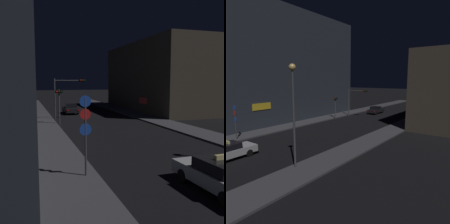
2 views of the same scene
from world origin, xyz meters
TOP-DOWN VIEW (x-y plane):
  - sidewalk_left at (-6.51, 32.19)m, footprint 3.00×68.39m
  - sidewalk_right at (6.51, 32.19)m, footprint 3.00×68.39m
  - building_facade_right at (13.30, 38.74)m, footprint 10.65×24.46m
  - taxi at (-0.62, 7.52)m, footprint 1.92×4.50m
  - far_car at (-1.96, 37.62)m, footprint 1.86×4.47m
  - traffic_light_overhead at (-3.26, 31.93)m, footprint 3.92×0.41m
  - traffic_light_left_kerb at (-4.76, 27.83)m, footprint 0.80×0.42m
  - sign_pole_left at (-5.64, 10.80)m, footprint 0.57×0.10m

SIDE VIEW (x-z plane):
  - sidewalk_left at x=-6.51m, z-range 0.00..0.16m
  - sidewalk_right at x=6.51m, z-range 0.00..0.16m
  - far_car at x=-1.96m, z-range 0.02..1.44m
  - taxi at x=-0.62m, z-range -0.07..1.55m
  - sign_pole_left at x=-5.64m, z-range 0.53..4.39m
  - traffic_light_left_kerb at x=-4.76m, z-range 0.82..4.67m
  - traffic_light_overhead at x=-3.26m, z-range 1.14..6.20m
  - building_facade_right at x=13.30m, z-range 0.00..10.73m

